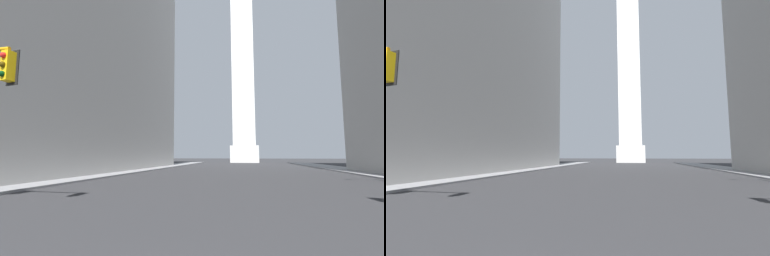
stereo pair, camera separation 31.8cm
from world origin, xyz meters
The scene contains 3 objects.
sidewalk_left centered at (-14.40, 28.36, 0.07)m, with size 5.00×94.53×0.15m, color gray.
building_left centered at (-25.76, 27.62, 22.09)m, with size 23.42×45.49×44.15m.
obelisk centered at (0.00, 78.77, 33.71)m, with size 8.24×8.24×69.95m.
Camera 2 is at (0.90, -1.24, 2.00)m, focal length 24.00 mm.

